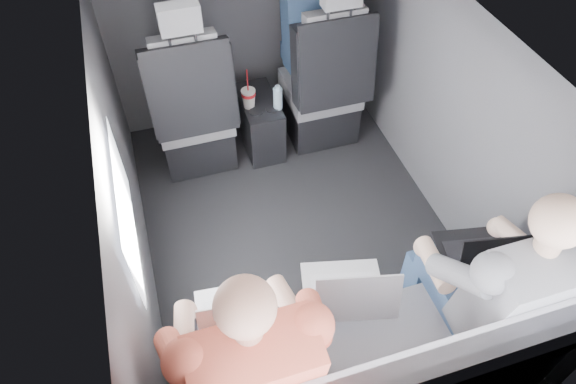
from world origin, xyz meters
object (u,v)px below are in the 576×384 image
object	(u,v)px
rear_bench	(375,374)
laptop_black	(480,252)
center_console	(260,123)
soda_cup	(249,98)
laptop_silver	(348,290)
water_bottle	(278,98)
passenger_rear_right	(494,283)
laptop_white	(234,314)
front_seat_right	(323,91)
passenger_rear_left	(247,356)
front_seat_left	(194,116)
passenger_front_right	(314,25)

from	to	relation	value
rear_bench	laptop_black	world-z (taller)	rear_bench
center_console	soda_cup	world-z (taller)	soda_cup
laptop_silver	water_bottle	bearing A→B (deg)	84.42
passenger_rear_right	rear_bench	bearing A→B (deg)	-170.35
laptop_white	passenger_rear_right	size ratio (longest dim) A/B	0.25
front_seat_right	water_bottle	xyz separation A→B (m)	(-0.35, -0.08, 0.08)
soda_cup	passenger_rear_right	size ratio (longest dim) A/B	0.22
passenger_rear_left	front_seat_right	bearing A→B (deg)	61.32
water_bottle	front_seat_left	bearing A→B (deg)	171.85
passenger_rear_left	passenger_front_right	world-z (taller)	passenger_front_right
front_seat_right	soda_cup	bearing A→B (deg)	-179.09
laptop_black	center_console	bearing A→B (deg)	109.66
front_seat_left	front_seat_right	world-z (taller)	same
laptop_black	rear_bench	bearing A→B (deg)	-156.00
laptop_black	water_bottle	bearing A→B (deg)	107.76
laptop_black	front_seat_right	bearing A→B (deg)	95.19
rear_bench	laptop_silver	distance (m)	0.42
laptop_black	passenger_front_right	size ratio (longest dim) A/B	0.42
front_seat_left	passenger_rear_right	bearing A→B (deg)	-60.97
soda_cup	rear_bench	bearing A→B (deg)	-87.62
passenger_rear_left	passenger_front_right	distance (m)	2.30
front_seat_left	laptop_black	distance (m)	1.96
front_seat_left	laptop_black	world-z (taller)	front_seat_left
center_console	passenger_rear_left	world-z (taller)	passenger_rear_left
front_seat_right	passenger_rear_right	size ratio (longest dim) A/B	0.98
rear_bench	laptop_white	size ratio (longest dim) A/B	4.90
laptop_silver	laptop_white	bearing A→B (deg)	175.78
rear_bench	passenger_rear_right	bearing A→B (deg)	9.65
soda_cup	passenger_rear_right	distance (m)	1.92
passenger_rear_right	water_bottle	bearing A→B (deg)	104.70
rear_bench	passenger_front_right	xyz separation A→B (m)	(0.46, 2.16, 0.45)
front_seat_right	passenger_front_right	xyz separation A→B (m)	(0.01, 0.26, 0.36)
passenger_front_right	water_bottle	bearing A→B (deg)	-136.77
laptop_black	laptop_white	bearing A→B (deg)	178.33
front_seat_right	center_console	bearing A→B (deg)	174.93
rear_bench	laptop_white	bearing A→B (deg)	151.07
front_seat_right	laptop_white	bearing A→B (deg)	-121.78
front_seat_left	passenger_front_right	world-z (taller)	passenger_front_right
laptop_silver	soda_cup	bearing A→B (deg)	90.93
laptop_white	laptop_silver	size ratio (longest dim) A/B	0.82
passenger_rear_right	laptop_white	bearing A→B (deg)	169.37
front_seat_right	rear_bench	bearing A→B (deg)	-103.31
water_bottle	passenger_front_right	size ratio (longest dim) A/B	0.20
laptop_white	front_seat_left	bearing A→B (deg)	86.69
laptop_white	laptop_black	xyz separation A→B (m)	(1.14, -0.03, 0.00)
soda_cup	passenger_front_right	world-z (taller)	passenger_front_right
water_bottle	laptop_silver	bearing A→B (deg)	-95.58
passenger_rear_left	laptop_black	bearing A→B (deg)	8.62
rear_bench	laptop_white	xyz separation A→B (m)	(-0.54, 0.30, 0.32)
passenger_rear_right	front_seat_left	bearing A→B (deg)	119.03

